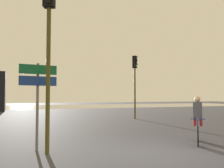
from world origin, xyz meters
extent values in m
plane|color=#333338|center=(0.00, 0.00, 0.00)|extent=(120.00, 120.00, 0.00)
cube|color=gray|center=(0.00, 34.78, 0.00)|extent=(80.00, 16.00, 0.01)
cylinder|color=#4C4719|center=(-2.93, 1.32, 2.09)|extent=(0.12, 0.12, 4.17)
cylinder|color=black|center=(-2.99, 1.20, 4.33)|extent=(0.19, 0.11, 0.19)
cylinder|color=#4C4719|center=(4.42, 10.29, 1.84)|extent=(0.12, 0.12, 3.68)
cube|color=black|center=(4.42, 10.29, 4.13)|extent=(0.40, 0.38, 0.90)
cylinder|color=black|center=(4.49, 10.18, 4.42)|extent=(0.17, 0.13, 0.19)
cube|color=black|center=(4.50, 10.16, 4.53)|extent=(0.22, 0.21, 0.02)
cylinder|color=black|center=(4.49, 10.18, 4.13)|extent=(0.17, 0.13, 0.19)
cube|color=black|center=(4.50, 10.16, 4.24)|extent=(0.22, 0.21, 0.02)
cylinder|color=green|center=(4.49, 10.18, 3.84)|extent=(0.17, 0.13, 0.19)
cube|color=black|center=(4.50, 10.16, 3.95)|extent=(0.22, 0.21, 0.02)
cylinder|color=slate|center=(-3.17, 1.82, 1.30)|extent=(0.08, 0.08, 2.60)
cube|color=#116038|center=(-3.16, 1.76, 2.41)|extent=(1.10, 0.17, 0.28)
cube|color=navy|center=(-3.16, 1.76, 2.07)|extent=(1.10, 0.17, 0.28)
cylinder|color=black|center=(1.73, 0.60, 0.33)|extent=(0.46, 0.53, 0.66)
cylinder|color=black|center=(2.41, 1.39, 0.33)|extent=(0.46, 0.53, 0.66)
cylinder|color=navy|center=(2.07, 1.00, 0.83)|extent=(0.58, 0.66, 0.04)
cylinder|color=navy|center=(2.17, 1.11, 0.61)|extent=(0.04, 0.04, 0.55)
cylinder|color=navy|center=(1.76, 0.64, 0.88)|extent=(0.37, 0.32, 0.03)
cylinder|color=maroon|center=(2.09, 1.18, 0.88)|extent=(0.11, 0.11, 0.60)
cylinder|color=maroon|center=(2.24, 1.05, 0.88)|extent=(0.11, 0.11, 0.60)
cube|color=#3F3F47|center=(2.13, 1.07, 1.15)|extent=(0.36, 0.35, 0.54)
sphere|color=tan|center=(2.11, 1.05, 1.52)|extent=(0.20, 0.20, 0.20)
camera|label=1|loc=(-3.87, -5.89, 1.61)|focal=40.00mm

